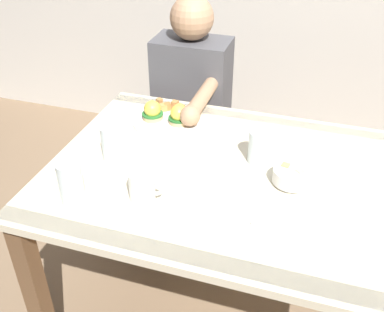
% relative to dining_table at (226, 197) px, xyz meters
% --- Properties ---
extents(dining_table, '(1.20, 0.90, 0.74)m').
position_rel_dining_table_xyz_m(dining_table, '(0.00, 0.00, 0.00)').
color(dining_table, beige).
rests_on(dining_table, ground_plane).
extents(eggs_benedict_plate, '(0.27, 0.27, 0.09)m').
position_rel_dining_table_xyz_m(eggs_benedict_plate, '(-0.31, 0.26, 0.13)').
color(eggs_benedict_plate, white).
rests_on(eggs_benedict_plate, dining_table).
extents(fruit_bowl, '(0.12, 0.12, 0.06)m').
position_rel_dining_table_xyz_m(fruit_bowl, '(0.21, 0.00, 0.14)').
color(fruit_bowl, white).
rests_on(fruit_bowl, dining_table).
extents(coffee_mug, '(0.11, 0.08, 0.09)m').
position_rel_dining_table_xyz_m(coffee_mug, '(-0.21, -0.21, 0.16)').
color(coffee_mug, white).
rests_on(coffee_mug, dining_table).
extents(fork, '(0.14, 0.09, 0.00)m').
position_rel_dining_table_xyz_m(fork, '(0.20, -0.19, 0.11)').
color(fork, silver).
rests_on(fork, dining_table).
extents(water_glass_near, '(0.07, 0.07, 0.14)m').
position_rel_dining_table_xyz_m(water_glass_near, '(-0.41, -0.29, 0.17)').
color(water_glass_near, silver).
rests_on(water_glass_near, dining_table).
extents(water_glass_far, '(0.07, 0.07, 0.12)m').
position_rel_dining_table_xyz_m(water_glass_far, '(0.08, 0.10, 0.16)').
color(water_glass_far, silver).
rests_on(water_glass_far, dining_table).
extents(water_glass_extra, '(0.07, 0.07, 0.13)m').
position_rel_dining_table_xyz_m(water_glass_extra, '(-0.40, -0.04, 0.16)').
color(water_glass_extra, silver).
rests_on(water_glass_extra, dining_table).
extents(diner_person, '(0.34, 0.54, 1.14)m').
position_rel_dining_table_xyz_m(diner_person, '(-0.32, 0.60, 0.02)').
color(diner_person, '#33333D').
rests_on(diner_person, ground_plane).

